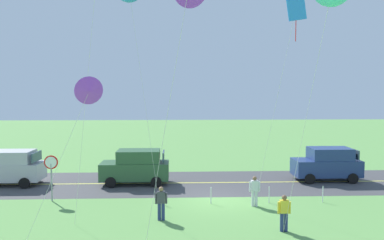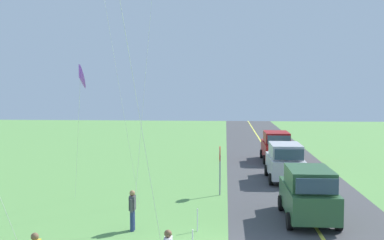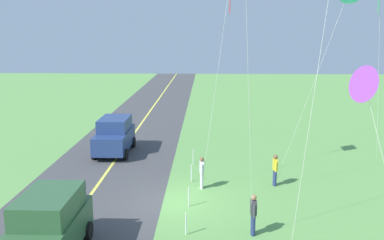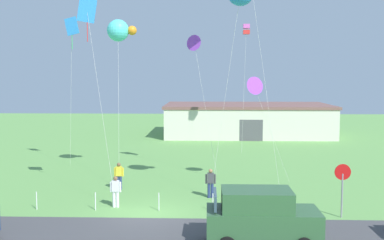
{
  "view_description": "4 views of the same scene",
  "coord_description": "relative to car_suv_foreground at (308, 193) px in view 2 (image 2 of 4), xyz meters",
  "views": [
    {
      "loc": [
        2.19,
        20.71,
        6.04
      ],
      "look_at": [
        1.45,
        1.78,
        4.62
      ],
      "focal_mm": 35.46,
      "sensor_mm": 36.0,
      "label": 1
    },
    {
      "loc": [
        -14.65,
        -0.36,
        5.66
      ],
      "look_at": [
        3.6,
        0.95,
        4.31
      ],
      "focal_mm": 43.48,
      "sensor_mm": 36.0,
      "label": 2
    },
    {
      "loc": [
        18.04,
        1.43,
        7.57
      ],
      "look_at": [
        2.59,
        0.91,
        4.36
      ],
      "focal_mm": 39.98,
      "sensor_mm": 36.0,
      "label": 3
    },
    {
      "loc": [
        2.78,
        -21.6,
        6.65
      ],
      "look_at": [
        1.96,
        2.61,
        4.34
      ],
      "focal_mm": 43.25,
      "sensor_mm": 36.0,
      "label": 4
    }
  ],
  "objects": [
    {
      "name": "car_suv_foreground",
      "position": [
        0.0,
        0.0,
        0.0
      ],
      "size": [
        4.4,
        2.12,
        2.24
      ],
      "color": "#2D5633",
      "rests_on": "ground"
    },
    {
      "name": "kite_orange_near",
      "position": [
        0.68,
        9.9,
        4.9
      ],
      "size": [
        2.98,
        1.56,
        6.62
      ],
      "color": "silver",
      "rests_on": "ground"
    },
    {
      "name": "person_adult_companion",
      "position": [
        -1.93,
        7.1,
        -0.29
      ],
      "size": [
        0.58,
        0.22,
        1.6
      ],
      "rotation": [
        0.0,
        0.0,
        4.27
      ],
      "color": "navy",
      "rests_on": "ground"
    },
    {
      "name": "stop_sign",
      "position": [
        4.23,
        3.76,
        0.65
      ],
      "size": [
        0.76,
        0.08,
        2.56
      ],
      "color": "gray",
      "rests_on": "ground"
    },
    {
      "name": "car_parked_east_near",
      "position": [
        8.21,
        -0.06,
        0.0
      ],
      "size": [
        4.4,
        2.12,
        2.24
      ],
      "color": "#B7B7BC",
      "rests_on": "ground"
    },
    {
      "name": "car_parked_east_far",
      "position": [
        15.28,
        -0.3,
        0.0
      ],
      "size": [
        4.4,
        2.12,
        2.24
      ],
      "color": "maroon",
      "rests_on": "ground"
    },
    {
      "name": "fence_post_3",
      "position": [
        -1.83,
        4.56,
        -0.7
      ],
      "size": [
        0.05,
        0.05,
        0.9
      ],
      "primitive_type": "cylinder",
      "color": "silver",
      "rests_on": "ground"
    }
  ]
}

